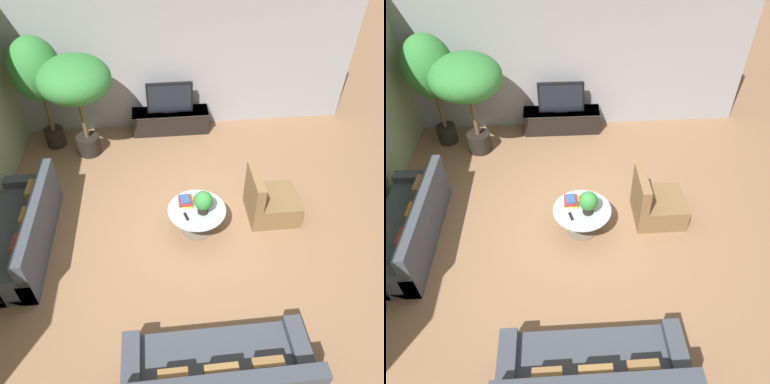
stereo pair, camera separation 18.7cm
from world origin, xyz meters
TOP-DOWN VIEW (x-y plane):
  - ground_plane at (0.00, 0.00)m, footprint 24.00×24.00m
  - back_wall_stone at (0.00, 3.26)m, footprint 7.40×0.12m
  - media_console at (-0.14, 2.94)m, footprint 1.64×0.50m
  - television at (-0.14, 2.94)m, footprint 0.95×0.13m
  - coffee_table at (0.09, -0.01)m, footprint 0.91×0.91m
  - couch_by_wall at (-2.57, -0.05)m, footprint 0.84×2.18m
  - couch_near_entry at (0.05, -2.40)m, footprint 2.07×0.84m
  - armchair_wicker at (1.32, 0.22)m, footprint 0.80×0.76m
  - potted_palm_tall at (-2.54, 2.65)m, footprint 0.93×0.93m
  - potted_palm_corner at (-1.83, 2.30)m, footprint 1.30×1.30m
  - potted_plant_tabletop at (0.18, -0.07)m, footprint 0.29×0.29m
  - book_stack at (-0.07, 0.15)m, footprint 0.24×0.28m
  - remote_black at (-0.09, -0.15)m, footprint 0.08×0.16m

SIDE VIEW (x-z plane):
  - ground_plane at x=0.00m, z-range 0.00..0.00m
  - media_console at x=-0.14m, z-range 0.01..0.48m
  - armchair_wicker at x=1.32m, z-range -0.16..0.70m
  - couch_by_wall at x=-2.57m, z-range -0.14..0.70m
  - couch_near_entry at x=0.05m, z-range -0.13..0.71m
  - coffee_table at x=0.09m, z-range 0.09..0.55m
  - remote_black at x=-0.09m, z-range 0.46..0.48m
  - book_stack at x=-0.07m, z-range 0.45..0.55m
  - potted_plant_tabletop at x=0.18m, z-range 0.48..0.87m
  - television at x=-0.14m, z-range 0.47..1.11m
  - back_wall_stone at x=0.00m, z-range 0.00..3.00m
  - potted_palm_corner at x=-1.83m, z-range 0.51..2.50m
  - potted_palm_tall at x=-2.54m, z-range 0.44..2.68m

